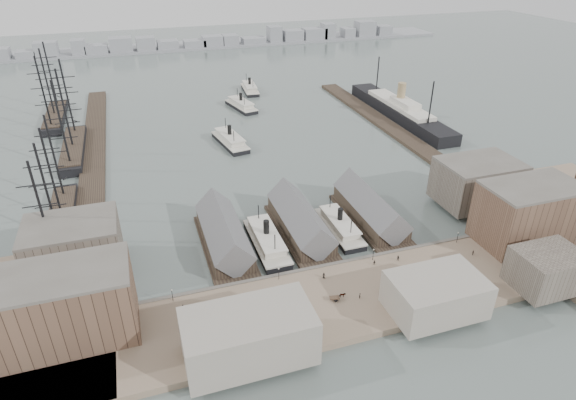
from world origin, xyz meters
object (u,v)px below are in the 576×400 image
object	(u,v)px
horse_cart_left	(192,317)
horse_cart_right	(424,286)
ferry_docked_west	(267,240)
tram	(499,252)
horse_cart_center	(340,296)
ocean_steamer	(400,110)

from	to	relation	value
horse_cart_left	horse_cart_right	bearing A→B (deg)	-68.16
ferry_docked_west	horse_cart_right	world-z (taller)	ferry_docked_west
tram	horse_cart_right	xyz separation A→B (m)	(-30.25, -6.20, -0.95)
tram	ferry_docked_west	bearing A→B (deg)	153.88
horse_cart_right	horse_cart_center	bearing A→B (deg)	58.42
ocean_steamer	horse_cart_right	size ratio (longest dim) A/B	19.69
ocean_steamer	tram	world-z (taller)	ocean_steamer
ocean_steamer	tram	xyz separation A→B (m)	(-39.56, -129.47, -0.32)
ocean_steamer	horse_cart_right	distance (m)	152.59
horse_cart_center	horse_cart_right	distance (m)	24.27
ferry_docked_west	tram	distance (m)	72.09
horse_cart_left	horse_cart_center	xyz separation A→B (m)	(39.27, -4.18, -0.07)
horse_cart_left	ocean_steamer	bearing A→B (deg)	-17.33
tram	horse_cart_right	bearing A→B (deg)	-169.74
horse_cart_center	horse_cart_right	bearing A→B (deg)	-87.02
ferry_docked_west	horse_cart_left	size ratio (longest dim) A/B	6.12
horse_cart_center	ferry_docked_west	bearing A→B (deg)	30.20
tram	horse_cart_center	world-z (taller)	tram
tram	horse_cart_left	xyz separation A→B (m)	(-93.53, 1.53, -0.93)
horse_cart_center	tram	bearing A→B (deg)	-75.80
ferry_docked_west	horse_cart_right	distance (m)	50.64
ferry_docked_west	horse_cart_left	xyz separation A→B (m)	(-28.10, -28.69, 0.39)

